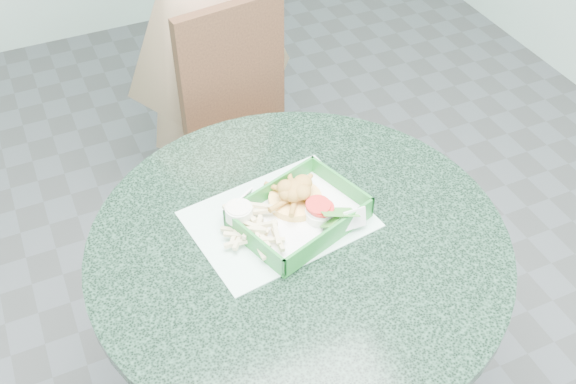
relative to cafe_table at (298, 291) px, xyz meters
name	(u,v)px	position (x,y,z in m)	size (l,w,h in m)	color
cafe_table	(298,291)	(0.00, 0.00, 0.00)	(0.98, 0.98, 0.75)	#28272A
dining_chair	(245,127)	(0.14, 0.73, -0.05)	(0.38, 0.38, 0.93)	#402B16
placemat	(279,225)	(-0.02, 0.08, 0.17)	(0.40, 0.30, 0.00)	silver
food_basket	(299,223)	(0.02, 0.05, 0.19)	(0.28, 0.21, 0.06)	#1E772C
crab_sandwich	(302,199)	(0.05, 0.09, 0.22)	(0.13, 0.13, 0.07)	#F0B459
fries_pile	(252,221)	(-0.08, 0.08, 0.21)	(0.12, 0.13, 0.05)	beige
sauce_ramekin	(241,205)	(-0.09, 0.13, 0.22)	(0.06, 0.06, 0.04)	silver
garnish_cup	(324,222)	(0.07, 0.01, 0.21)	(0.10, 0.10, 0.04)	white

